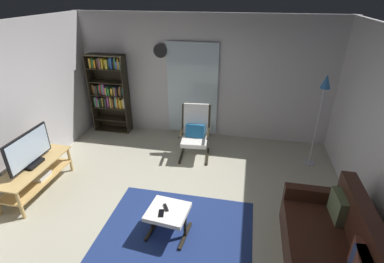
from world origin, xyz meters
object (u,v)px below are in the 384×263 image
Objects in this scene: tv_stand at (36,173)px; floor_lamp_by_shelf at (323,96)px; cell_phone at (161,213)px; tv_remote at (166,208)px; ottoman at (168,214)px; leather_sofa at (334,255)px; lounge_armchair at (195,130)px; bookshelf_near_tv at (110,90)px; television at (29,151)px; wall_clock at (160,51)px.

floor_lamp_by_shelf is at bearing 21.19° from tv_stand.
cell_phone is at bearing -13.83° from tv_stand.
tv_remote is at bearing -11.08° from tv_stand.
cell_phone is at bearing -127.10° from ottoman.
leather_sofa is 2.03m from ottoman.
floor_lamp_by_shelf is at bearing 2.60° from lounge_armchair.
bookshelf_near_tv reaches higher than cell_phone.
leather_sofa reaches higher than tv_stand.
cell_phone is 0.08× the size of floor_lamp_by_shelf.
television reaches higher than ottoman.
ottoman is at bearing -72.40° from wall_clock.
tv_stand is at bearing -158.81° from floor_lamp_by_shelf.
wall_clock is (1.39, 2.53, 1.52)m from tv_stand.
tv_stand is 9.31× the size of tv_remote.
lounge_armchair is (2.31, 1.66, -0.23)m from television.
lounge_armchair is at bearing 91.13° from ottoman.
leather_sofa is 12.78× the size of cell_phone.
wall_clock is (-0.92, 0.88, 1.32)m from lounge_armchair.
tv_remote is (0.01, -2.10, -0.12)m from lounge_armchair.
floor_lamp_by_shelf is (4.52, 1.76, 0.60)m from television.
lounge_armchair reaches higher than ottoman.
bookshelf_near_tv is 12.24× the size of tv_remote.
ottoman is at bearing 173.41° from leather_sofa.
bookshelf_near_tv is 1.47m from wall_clock.
tv_remote is 3.26m from floor_lamp_by_shelf.
lounge_armchair is 0.59× the size of floor_lamp_by_shelf.
television is 0.88× the size of lounge_armchair.
tv_stand is 2.40m from ottoman.
lounge_armchair is at bearing 35.58° from tv_stand.
wall_clock is (-0.92, 2.99, 1.43)m from tv_remote.
wall_clock is (1.39, 2.54, 1.09)m from television.
tv_remote reaches higher than cell_phone.
floor_lamp_by_shelf is at bearing 13.78° from tv_remote.
bookshelf_near_tv is 1.72× the size of lounge_armchair.
television is at bearing 170.76° from leather_sofa.
tv_stand is at bearing 170.68° from leather_sofa.
floor_lamp_by_shelf is (2.17, 2.23, 1.03)m from ottoman.
bookshelf_near_tv is 2.25m from lounge_armchair.
bookshelf_near_tv is at bearing -172.17° from wall_clock.
ottoman is at bearing -73.20° from tv_remote.
tv_remote is at bearing -134.96° from floor_lamp_by_shelf.
bookshelf_near_tv is (0.22, 2.38, 0.22)m from television.
lounge_armchair is at bearing 58.99° from tv_remote.
floor_lamp_by_shelf is 5.99× the size of wall_clock.
cell_phone is at bearing -133.93° from floor_lamp_by_shelf.
lounge_armchair is 2.22m from cell_phone.
lounge_armchair is (-2.05, 2.37, 0.22)m from leather_sofa.
television is 6.44× the size of cell_phone.
leather_sofa is 1.03× the size of floor_lamp_by_shelf.
bookshelf_near_tv is 3.62m from ottoman.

